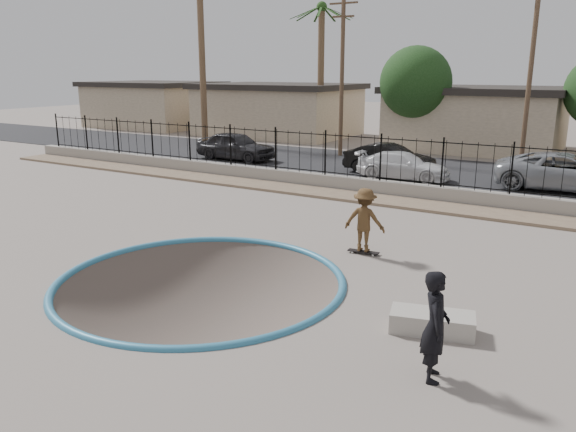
% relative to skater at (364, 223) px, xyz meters
% --- Properties ---
extents(ground, '(120.00, 120.00, 2.20)m').
position_rel_skater_xyz_m(ground, '(-2.51, 9.02, -1.98)').
color(ground, slate).
rests_on(ground, ground).
extents(bowl_pit, '(6.84, 6.84, 1.80)m').
position_rel_skater_xyz_m(bowl_pit, '(-2.51, -3.98, -0.88)').
color(bowl_pit, '#53473F').
rests_on(bowl_pit, ground).
extents(coping_ring, '(7.04, 7.04, 0.20)m').
position_rel_skater_xyz_m(coping_ring, '(-2.51, -3.98, -0.88)').
color(coping_ring, teal).
rests_on(coping_ring, ground).
extents(rock_strip, '(42.00, 1.60, 0.11)m').
position_rel_skater_xyz_m(rock_strip, '(-2.51, 6.22, -0.82)').
color(rock_strip, '#8A745A').
rests_on(rock_strip, ground).
extents(retaining_wall, '(42.00, 0.45, 0.60)m').
position_rel_skater_xyz_m(retaining_wall, '(-2.51, 7.32, -0.58)').
color(retaining_wall, gray).
rests_on(retaining_wall, ground).
extents(fence, '(40.00, 0.04, 1.80)m').
position_rel_skater_xyz_m(fence, '(-2.51, 7.32, 0.62)').
color(fence, black).
rests_on(fence, retaining_wall).
extents(street, '(90.00, 8.00, 0.04)m').
position_rel_skater_xyz_m(street, '(-2.51, 14.02, -0.86)').
color(street, black).
rests_on(street, ground).
extents(house_west_far, '(10.60, 8.60, 3.90)m').
position_rel_skater_xyz_m(house_west_far, '(-30.51, 23.52, 1.10)').
color(house_west_far, tan).
rests_on(house_west_far, ground).
extents(house_west, '(11.60, 8.60, 3.90)m').
position_rel_skater_xyz_m(house_west, '(-17.51, 23.52, 1.09)').
color(house_west, tan).
rests_on(house_west, ground).
extents(house_center, '(10.60, 8.60, 3.90)m').
position_rel_skater_xyz_m(house_center, '(-2.51, 23.52, 1.10)').
color(house_center, tan).
rests_on(house_center, ground).
extents(palm_left, '(2.30, 2.30, 11.30)m').
position_rel_skater_xyz_m(palm_left, '(-19.51, 17.02, 7.08)').
color(palm_left, brown).
rests_on(palm_left, ground).
extents(palm_mid, '(2.30, 2.30, 9.30)m').
position_rel_skater_xyz_m(palm_mid, '(-12.51, 21.02, 5.81)').
color(palm_mid, brown).
rests_on(palm_mid, ground).
extents(utility_pole_left, '(1.70, 0.24, 9.00)m').
position_rel_skater_xyz_m(utility_pole_left, '(-8.51, 16.02, 3.82)').
color(utility_pole_left, '#473323').
rests_on(utility_pole_left, ground).
extents(utility_pole_mid, '(1.70, 0.24, 9.50)m').
position_rel_skater_xyz_m(utility_pole_mid, '(1.49, 16.02, 4.08)').
color(utility_pole_mid, '#473323').
rests_on(utility_pole_mid, ground).
extents(street_tree_left, '(4.32, 4.32, 6.36)m').
position_rel_skater_xyz_m(street_tree_left, '(-5.51, 20.02, 3.31)').
color(street_tree_left, '#473323').
rests_on(street_tree_left, ground).
extents(skater, '(1.20, 0.76, 1.76)m').
position_rel_skater_xyz_m(skater, '(0.00, 0.00, 0.00)').
color(skater, brown).
rests_on(skater, ground).
extents(skateboard, '(0.90, 0.32, 0.08)m').
position_rel_skater_xyz_m(skateboard, '(0.00, 0.00, -0.82)').
color(skateboard, black).
rests_on(skateboard, ground).
extents(videographer, '(0.66, 0.80, 1.89)m').
position_rel_skater_xyz_m(videographer, '(3.59, -5.40, 0.06)').
color(videographer, black).
rests_on(videographer, ground).
extents(concrete_ledge, '(1.73, 1.09, 0.40)m').
position_rel_skater_xyz_m(concrete_ledge, '(3.08, -3.73, -0.68)').
color(concrete_ledge, '#A29B90').
rests_on(concrete_ledge, ground).
extents(car_a, '(4.61, 1.89, 1.56)m').
position_rel_skater_xyz_m(car_a, '(-12.82, 11.53, -0.06)').
color(car_a, '#232225').
rests_on(car_a, street).
extents(car_b, '(4.42, 1.71, 1.44)m').
position_rel_skater_xyz_m(car_b, '(-3.83, 11.80, -0.12)').
color(car_b, black).
rests_on(car_b, street).
extents(car_c, '(4.34, 1.93, 1.24)m').
position_rel_skater_xyz_m(car_c, '(-2.82, 10.92, -0.22)').
color(car_c, white).
rests_on(car_c, street).
extents(car_d, '(5.78, 3.00, 1.56)m').
position_rel_skater_xyz_m(car_d, '(3.87, 12.02, -0.07)').
color(car_d, '#999CA1').
rests_on(car_d, street).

